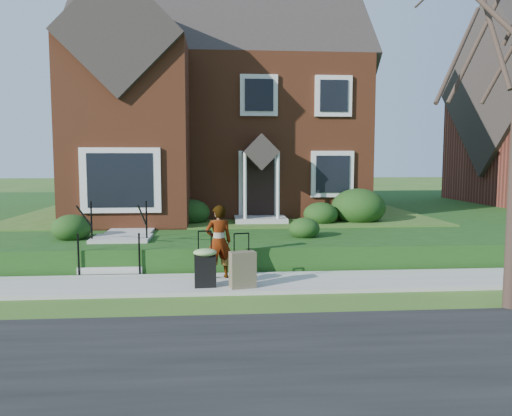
{
  "coord_description": "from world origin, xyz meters",
  "views": [
    {
      "loc": [
        -0.14,
        -10.05,
        2.58
      ],
      "look_at": [
        0.8,
        2.0,
        1.4
      ],
      "focal_mm": 35.0,
      "sensor_mm": 36.0,
      "label": 1
    }
  ],
  "objects": [
    {
      "name": "main_house",
      "position": [
        -0.21,
        9.61,
        5.26
      ],
      "size": [
        10.4,
        10.2,
        9.4
      ],
      "color": "brown",
      "rests_on": "terrace"
    },
    {
      "name": "terrace",
      "position": [
        4.0,
        10.9,
        0.3
      ],
      "size": [
        44.0,
        20.0,
        0.6
      ],
      "primitive_type": "cube",
      "color": "#193D10",
      "rests_on": "ground"
    },
    {
      "name": "foundation_shrubs",
      "position": [
        0.92,
        4.98,
        1.09
      ],
      "size": [
        9.99,
        4.17,
        1.19
      ],
      "color": "black",
      "rests_on": "terrace"
    },
    {
      "name": "woman",
      "position": [
        -0.12,
        0.33,
        0.85
      ],
      "size": [
        0.63,
        0.48,
        1.55
      ],
      "primitive_type": "imported",
      "rotation": [
        0.0,
        0.0,
        3.36
      ],
      "color": "#999999",
      "rests_on": "sidewalk"
    },
    {
      "name": "suitcase_olive",
      "position": [
        0.34,
        -0.5,
        0.44
      ],
      "size": [
        0.54,
        0.37,
        1.07
      ],
      "rotation": [
        0.0,
        0.0,
        0.21
      ],
      "color": "brown",
      "rests_on": "sidewalk"
    },
    {
      "name": "front_steps",
      "position": [
        -2.5,
        1.84,
        0.47
      ],
      "size": [
        1.4,
        2.02,
        1.5
      ],
      "color": "#9E9B93",
      "rests_on": "ground"
    },
    {
      "name": "walkway",
      "position": [
        -2.5,
        5.0,
        0.63
      ],
      "size": [
        1.2,
        6.0,
        0.06
      ],
      "primitive_type": "cube",
      "color": "#9E9B93",
      "rests_on": "terrace"
    },
    {
      "name": "sidewalk",
      "position": [
        0.0,
        0.0,
        0.04
      ],
      "size": [
        60.0,
        1.6,
        0.08
      ],
      "primitive_type": "cube",
      "color": "#9E9B93",
      "rests_on": "ground"
    },
    {
      "name": "suitcase_black",
      "position": [
        -0.39,
        -0.39,
        0.51
      ],
      "size": [
        0.48,
        0.41,
        1.11
      ],
      "rotation": [
        0.0,
        0.0,
        0.06
      ],
      "color": "black",
      "rests_on": "sidewalk"
    },
    {
      "name": "ground",
      "position": [
        0.0,
        0.0,
        0.0
      ],
      "size": [
        120.0,
        120.0,
        0.0
      ],
      "primitive_type": "plane",
      "color": "#2D5119",
      "rests_on": "ground"
    },
    {
      "name": "street",
      "position": [
        0.0,
        -5.0,
        0.01
      ],
      "size": [
        60.0,
        6.0,
        0.01
      ],
      "primitive_type": "cube",
      "color": "black",
      "rests_on": "ground"
    }
  ]
}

